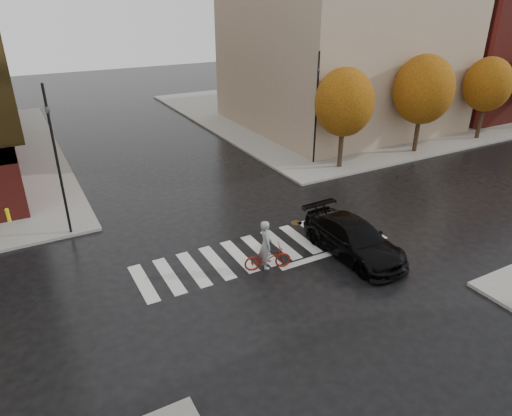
{
  "coord_description": "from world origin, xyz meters",
  "views": [
    {
      "loc": [
        -8.95,
        -15.38,
        10.78
      ],
      "look_at": [
        -0.0,
        0.89,
        2.0
      ],
      "focal_mm": 32.0,
      "sensor_mm": 36.0,
      "label": 1
    }
  ],
  "objects_px": {
    "sedan": "(354,238)",
    "cyclist": "(267,253)",
    "traffic_light_nw": "(56,153)",
    "traffic_light_ne": "(317,101)",
    "fire_hydrant": "(8,213)"
  },
  "relations": [
    {
      "from": "fire_hydrant",
      "to": "traffic_light_nw",
      "type": "bearing_deg",
      "value": -47.17
    },
    {
      "from": "fire_hydrant",
      "to": "cyclist",
      "type": "bearing_deg",
      "value": -46.79
    },
    {
      "from": "sedan",
      "to": "cyclist",
      "type": "distance_m",
      "value": 4.11
    },
    {
      "from": "cyclist",
      "to": "traffic_light_ne",
      "type": "bearing_deg",
      "value": -27.8
    },
    {
      "from": "cyclist",
      "to": "traffic_light_ne",
      "type": "height_order",
      "value": "traffic_light_ne"
    },
    {
      "from": "traffic_light_nw",
      "to": "sedan",
      "type": "bearing_deg",
      "value": 76.73
    },
    {
      "from": "sedan",
      "to": "traffic_light_ne",
      "type": "xyz_separation_m",
      "value": [
        5.48,
        10.8,
        3.53
      ]
    },
    {
      "from": "sedan",
      "to": "traffic_light_ne",
      "type": "height_order",
      "value": "traffic_light_ne"
    },
    {
      "from": "cyclist",
      "to": "fire_hydrant",
      "type": "height_order",
      "value": "cyclist"
    },
    {
      "from": "sedan",
      "to": "fire_hydrant",
      "type": "relative_size",
      "value": 6.95
    },
    {
      "from": "traffic_light_nw",
      "to": "traffic_light_ne",
      "type": "xyz_separation_m",
      "value": [
        16.41,
        2.7,
        0.11
      ]
    },
    {
      "from": "cyclist",
      "to": "traffic_light_nw",
      "type": "bearing_deg",
      "value": 59.14
    },
    {
      "from": "sedan",
      "to": "traffic_light_nw",
      "type": "distance_m",
      "value": 14.03
    },
    {
      "from": "traffic_light_ne",
      "to": "traffic_light_nw",
      "type": "bearing_deg",
      "value": 25.8
    },
    {
      "from": "sedan",
      "to": "cyclist",
      "type": "bearing_deg",
      "value": 166.94
    }
  ]
}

